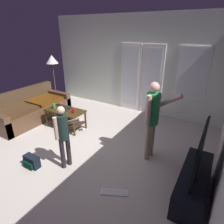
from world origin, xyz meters
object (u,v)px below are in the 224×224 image
tv_stand (193,183)px  cup_near_edge (74,111)px  leather_couch (31,110)px  person_child (64,132)px  floor_lamp (52,61)px  tv_remote_black (58,105)px  cup_by_laptop (54,106)px  loose_keyboard (114,192)px  backpack (32,162)px  laptop_closed (64,109)px  person_adult (153,115)px  flat_screen_tv (200,152)px  coffee_table (65,115)px

tv_stand → cup_near_edge: (-2.95, 0.60, 0.36)m
leather_couch → tv_stand: (4.52, -0.49, -0.08)m
person_child → floor_lamp: floor_lamp is taller
leather_couch → tv_remote_black: 0.92m
leather_couch → cup_by_laptop: (0.91, 0.07, 0.28)m
cup_near_edge → cup_by_laptop: cup_near_edge is taller
tv_stand → loose_keyboard: (-1.06, -0.64, -0.20)m
leather_couch → cup_near_edge: leather_couch is taller
backpack → tv_stand: bearing=18.3°
person_child → laptop_closed: (-1.19, 1.19, -0.23)m
person_adult → cup_by_laptop: bearing=179.5°
tv_stand → backpack: size_ratio=4.22×
tv_stand → floor_lamp: size_ratio=0.81×
flat_screen_tv → cup_by_laptop: (-3.60, 0.56, -0.22)m
leather_couch → floor_lamp: floor_lamp is taller
coffee_table → cup_by_laptop: size_ratio=8.49×
leather_couch → flat_screen_tv: flat_screen_tv is taller
loose_keyboard → laptop_closed: size_ratio=1.44×
backpack → coffee_table: bearing=110.1°
flat_screen_tv → tv_remote_black: 3.76m
leather_couch → person_child: bearing=-23.8°
loose_keyboard → tv_stand: bearing=31.3°
laptop_closed → tv_stand: bearing=-13.4°
person_child → flat_screen_tv: bearing=14.2°
person_child → backpack: bearing=-147.2°
cup_near_edge → leather_couch: bearing=-176.2°
person_adult → leather_couch: bearing=-179.3°
laptop_closed → person_child: bearing=-47.6°
person_adult → floor_lamp: 4.17m
leather_couch → person_child: (2.35, -1.04, 0.46)m
leather_couch → cup_near_edge: bearing=3.8°
tv_stand → person_child: size_ratio=1.09×
coffee_table → person_child: 1.65m
laptop_closed → cup_near_edge: cup_near_edge is taller
tv_stand → backpack: (-2.73, -0.90, -0.09)m
loose_keyboard → tv_remote_black: tv_remote_black is taller
cup_near_edge → tv_stand: bearing=-11.5°
coffee_table → tv_remote_black: (-0.39, 0.15, 0.15)m
flat_screen_tv → cup_by_laptop: size_ratio=8.96×
loose_keyboard → tv_remote_black: (-2.62, 1.41, 0.50)m
tv_remote_black → person_child: bearing=-64.2°
person_child → floor_lamp: (-2.70, 2.35, 0.71)m
coffee_table → tv_stand: coffee_table is taller
coffee_table → flat_screen_tv: size_ratio=0.95×
coffee_table → cup_near_edge: 0.39m
coffee_table → person_adult: 2.43m
tv_remote_black → floor_lamp: bearing=115.6°
flat_screen_tv → person_adult: 1.08m
floor_lamp → cup_by_laptop: floor_lamp is taller
cup_near_edge → cup_by_laptop: 0.66m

